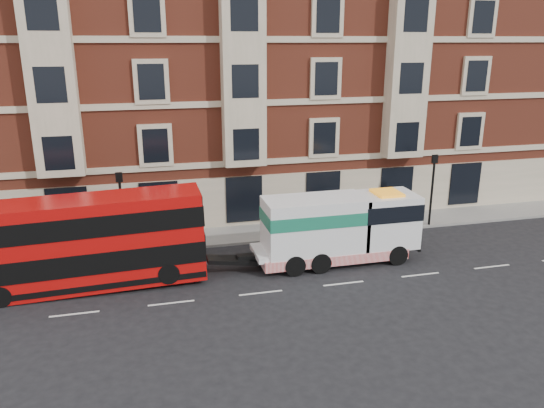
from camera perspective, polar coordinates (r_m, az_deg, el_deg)
The scene contains 8 objects.
ground at distance 24.34m, azimuth -1.23°, elevation -9.55°, with size 120.00×120.00×0.00m, color black.
sidewalk at distance 31.07m, azimuth -4.31°, elevation -3.34°, with size 90.00×3.00×0.15m, color slate.
victorian_terrace at distance 36.60m, azimuth -5.97°, elevation 15.74°, with size 45.00×12.00×20.40m.
lamp_post_west at distance 28.66m, azimuth -15.87°, elevation -0.26°, with size 0.35×0.15×4.35m.
lamp_post_east at distance 33.18m, azimuth 16.88°, elevation 2.01°, with size 0.35×0.15×4.35m.
double_decker_bus at distance 25.41m, azimuth -19.42°, elevation -3.84°, with size 10.54×2.42×4.27m.
tow_truck at distance 27.04m, azimuth 6.94°, elevation -2.57°, with size 8.44×2.49×3.52m.
pedestrian at distance 30.66m, azimuth -22.74°, elevation -3.24°, with size 0.58×0.38×1.59m, color #1C1932.
Camera 1 is at (-4.76, -21.20, 10.97)m, focal length 35.00 mm.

